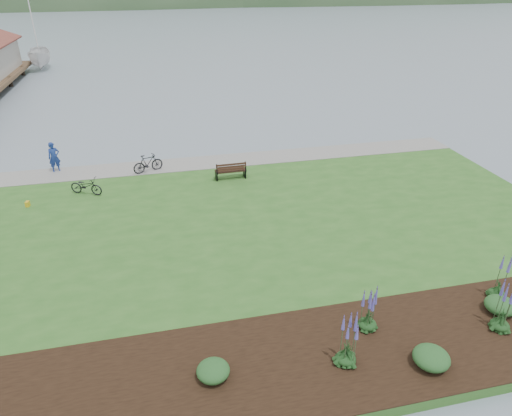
{
  "coord_description": "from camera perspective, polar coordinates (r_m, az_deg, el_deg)",
  "views": [
    {
      "loc": [
        -2.09,
        -19.4,
        10.98
      ],
      "look_at": [
        2.05,
        -1.38,
        1.3
      ],
      "focal_mm": 32.0,
      "sensor_mm": 36.0,
      "label": 1
    }
  ],
  "objects": [
    {
      "name": "ground",
      "position": [
        22.39,
        -5.92,
        -1.9
      ],
      "size": [
        600.0,
        600.0,
        0.0
      ],
      "primitive_type": "plane",
      "color": "slate",
      "rests_on": "ground"
    },
    {
      "name": "lawn",
      "position": [
        20.58,
        -5.2,
        -4.09
      ],
      "size": [
        34.0,
        20.0,
        0.4
      ],
      "primitive_type": "cube",
      "color": "#2C5F21",
      "rests_on": "ground"
    },
    {
      "name": "shoreline_path",
      "position": [
        28.42,
        -7.82,
        5.54
      ],
      "size": [
        34.0,
        2.2,
        0.03
      ],
      "primitive_type": "cube",
      "color": "gray",
      "rests_on": "lawn"
    },
    {
      "name": "garden_bed",
      "position": [
        15.15,
        11.19,
        -17.23
      ],
      "size": [
        24.0,
        4.4,
        0.04
      ],
      "primitive_type": "cube",
      "color": "black",
      "rests_on": "lawn"
    },
    {
      "name": "far_hillside",
      "position": [
        191.0,
        -6.87,
        24.15
      ],
      "size": [
        580.0,
        80.0,
        38.0
      ],
      "primitive_type": null,
      "color": "#2C4C2A",
      "rests_on": "ground"
    },
    {
      "name": "park_bench",
      "position": [
        25.89,
        -3.17,
        4.73
      ],
      "size": [
        1.72,
        0.73,
        1.06
      ],
      "rotation": [
        0.0,
        0.0,
        0.02
      ],
      "color": "black",
      "rests_on": "lawn"
    },
    {
      "name": "person",
      "position": [
        29.15,
        -23.98,
        6.11
      ],
      "size": [
        0.91,
        0.79,
        2.1
      ],
      "primitive_type": "imported",
      "rotation": [
        0.0,
        0.0,
        0.41
      ],
      "color": "navy",
      "rests_on": "lawn"
    },
    {
      "name": "bicycle_a",
      "position": [
        25.68,
        -20.48,
        2.61
      ],
      "size": [
        1.36,
        1.9,
        0.95
      ],
      "primitive_type": "imported",
      "rotation": [
        0.0,
        0.0,
        1.12
      ],
      "color": "black",
      "rests_on": "lawn"
    },
    {
      "name": "bicycle_b",
      "position": [
        27.52,
        -13.36,
        5.46
      ],
      "size": [
        1.14,
        1.87,
        1.09
      ],
      "primitive_type": "imported",
      "rotation": [
        0.0,
        0.0,
        1.94
      ],
      "color": "black",
      "rests_on": "lawn"
    },
    {
      "name": "sailboat",
      "position": [
        65.2,
        -25.12,
        15.46
      ],
      "size": [
        12.43,
        12.61,
        29.56
      ],
      "primitive_type": "imported",
      "rotation": [
        0.0,
        0.0,
        0.11
      ],
      "color": "silver",
      "rests_on": "ground"
    },
    {
      "name": "pannier",
      "position": [
        25.65,
        -26.66,
        0.46
      ],
      "size": [
        0.21,
        0.28,
        0.27
      ],
      "primitive_type": "cube",
      "rotation": [
        0.0,
        0.0,
        -0.2
      ],
      "color": "gold",
      "rests_on": "lawn"
    },
    {
      "name": "echium_0",
      "position": [
        14.2,
        11.43,
        -15.87
      ],
      "size": [
        0.62,
        0.62,
        2.09
      ],
      "color": "#133615",
      "rests_on": "garden_bed"
    },
    {
      "name": "echium_1",
      "position": [
        15.59,
        13.98,
        -12.25
      ],
      "size": [
        0.62,
        0.62,
        1.8
      ],
      "color": "#133615",
      "rests_on": "garden_bed"
    },
    {
      "name": "echium_2",
      "position": [
        17.12,
        28.61,
        -11.2
      ],
      "size": [
        0.62,
        0.62,
        1.9
      ],
      "color": "#133615",
      "rests_on": "garden_bed"
    },
    {
      "name": "echium_3",
      "position": [
        18.51,
        28.33,
        -7.66
      ],
      "size": [
        0.62,
        0.62,
        2.26
      ],
      "color": "#133615",
      "rests_on": "garden_bed"
    },
    {
      "name": "shrub_0",
      "position": [
        14.06,
        -5.38,
        -19.59
      ],
      "size": [
        0.98,
        0.98,
        0.49
      ],
      "primitive_type": "ellipsoid",
      "color": "#1E4C21",
      "rests_on": "garden_bed"
    },
    {
      "name": "shrub_1",
      "position": [
        15.24,
        21.06,
        -17.06
      ],
      "size": [
        1.1,
        1.1,
        0.55
      ],
      "primitive_type": "ellipsoid",
      "color": "#1E4C21",
      "rests_on": "garden_bed"
    },
    {
      "name": "shrub_2",
      "position": [
        18.17,
        28.25,
        -10.68
      ],
      "size": [
        1.06,
        1.06,
        0.53
      ],
      "primitive_type": "ellipsoid",
      "color": "#1E4C21",
      "rests_on": "garden_bed"
    }
  ]
}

